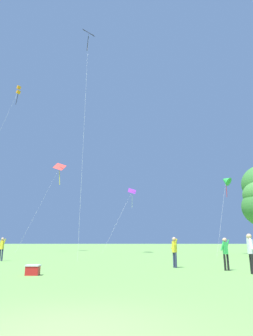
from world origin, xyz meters
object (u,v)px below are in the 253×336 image
person_with_spool (225,251)px  picnic_cooler (33,270)px  kite_purple_streamer (131,195)px  kite_red_high (59,171)px  kite_orange_box (18,91)px  person_near_tree (2,247)px  person_child_small (250,250)px  kite_green_small (226,180)px  person_far_back (174,249)px  kite_black_large (88,41)px

person_with_spool → picnic_cooler: size_ratio=2.69×
kite_purple_streamer → picnic_cooler: 29.00m
kite_red_high → kite_orange_box: size_ratio=0.57×
kite_purple_streamer → picnic_cooler: (-4.51, -27.59, -7.72)m
person_near_tree → picnic_cooler: 10.86m
person_child_small → picnic_cooler: person_child_small is taller
kite_orange_box → person_with_spool: kite_orange_box is taller
person_near_tree → person_child_small: (15.29, -8.78, 0.03)m
kite_red_high → kite_purple_streamer: size_ratio=1.55×
kite_green_small → person_far_back: size_ratio=5.67×
kite_red_high → person_child_small: bearing=-61.2°
kite_black_large → person_near_tree: 27.01m
kite_black_large → person_near_tree: bearing=-118.3°
person_with_spool → person_child_small: bearing=-69.1°
kite_green_small → person_near_tree: size_ratio=5.47×
kite_orange_box → picnic_cooler: bearing=-63.5°
person_near_tree → person_child_small: bearing=-29.9°
person_child_small → person_far_back: (-2.98, 3.21, -0.06)m
kite_green_small → kite_purple_streamer: size_ratio=1.04×
person_with_spool → kite_orange_box: bearing=132.9°
person_with_spool → picnic_cooler: person_with_spool is taller
person_near_tree → picnic_cooler: size_ratio=2.88×
person_near_tree → person_far_back: (12.31, -5.57, -0.04)m
person_child_small → picnic_cooler: (-9.76, -0.54, -0.84)m
person_near_tree → picnic_cooler: bearing=-59.3°
kite_red_high → person_child_small: (16.94, -30.80, -11.44)m
kite_black_large → person_with_spool: (10.14, -15.59, -25.33)m
person_far_back → person_near_tree: bearing=155.7°
kite_green_small → kite_orange_box: 32.94m
kite_green_small → kite_orange_box: (-28.99, 4.49, 14.99)m
kite_green_small → person_near_tree: (-21.69, -11.97, -7.71)m
person_near_tree → person_far_back: 13.51m
kite_purple_streamer → person_near_tree: 21.97m
picnic_cooler → person_child_small: bearing=3.1°
kite_purple_streamer → kite_green_small: bearing=-28.4°
kite_green_small → kite_red_high: (-23.34, 10.05, 3.75)m
kite_purple_streamer → kite_red_high: bearing=162.3°
person_child_small → person_far_back: size_ratio=1.06×
person_far_back → kite_orange_box: bearing=131.7°
kite_red_high → person_far_back: (13.96, -27.59, -11.50)m
person_near_tree → person_child_small: 17.63m
picnic_cooler → person_near_tree: bearing=120.7°
picnic_cooler → person_with_spool: bearing=13.3°
kite_orange_box → kite_green_small: bearing=-8.8°
kite_purple_streamer → kite_black_large: (-5.51, -9.84, 18.35)m
person_near_tree → picnic_cooler: (5.53, -9.31, -0.82)m
kite_red_high → person_near_tree: (1.65, -22.02, -11.46)m
kite_green_small → person_with_spool: bearing=-110.1°
kite_orange_box → kite_purple_streamer: 23.52m
kite_purple_streamer → person_near_tree: size_ratio=5.25×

